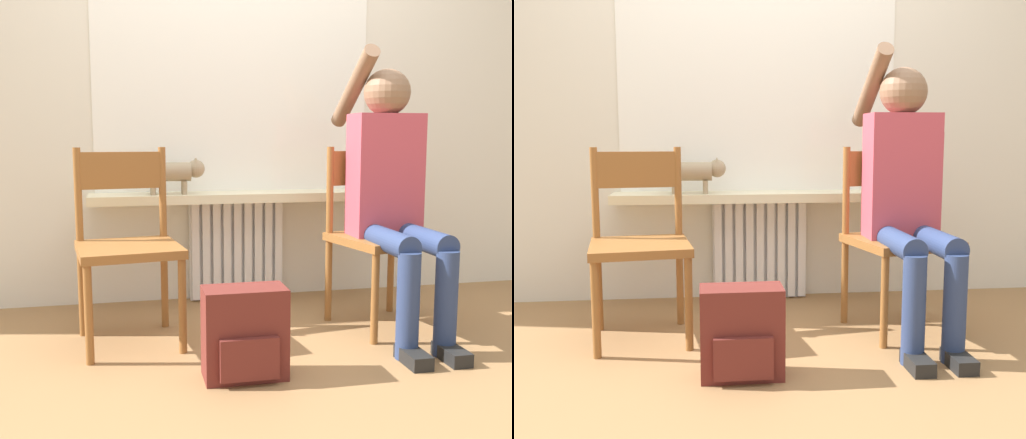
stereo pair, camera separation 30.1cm
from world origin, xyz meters
The scene contains 10 objects.
ground_plane centered at (0.00, 0.00, 0.00)m, with size 12.00×12.00×0.00m, color olive.
wall_with_window centered at (0.00, 1.23, 1.35)m, with size 7.00×0.06×2.70m.
radiator centered at (0.00, 1.15, 0.30)m, with size 0.56×0.08×0.60m.
windowsill centered at (0.00, 1.06, 0.62)m, with size 1.69×0.28×0.05m.
window_glass centered at (0.00, 1.20, 1.28)m, with size 1.62×0.01×1.27m.
chair_left centered at (-0.64, 0.50, 0.48)m, with size 0.51×0.51×0.91m.
chair_right centered at (0.62, 0.49, 0.48)m, with size 0.54×0.54×0.91m.
person centered at (0.63, 0.38, 0.73)m, with size 0.36×1.03×1.40m.
cat centered at (-0.37, 1.02, 0.77)m, with size 0.45×0.10×0.21m.
backpack centered at (-0.19, -0.05, 0.18)m, with size 0.33×0.20×0.37m.
Camera 1 is at (-0.63, -2.31, 0.95)m, focal length 42.00 mm.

